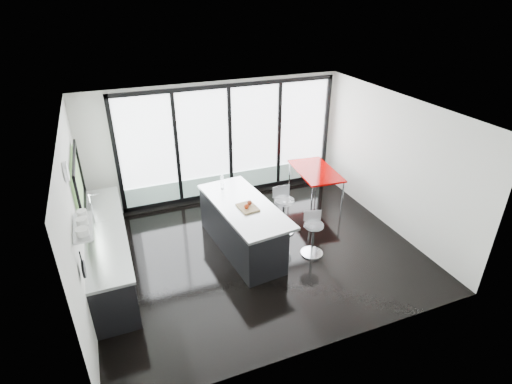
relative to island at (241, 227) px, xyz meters
name	(u,v)px	position (x,y,z in m)	size (l,w,h in m)	color
floor	(257,251)	(0.24, -0.24, -0.49)	(6.00, 5.00, 0.00)	black
ceiling	(257,112)	(0.24, -0.24, 2.31)	(6.00, 5.00, 0.00)	white
wall_back	(229,146)	(0.51, 2.23, 0.78)	(6.00, 0.09, 2.80)	silver
wall_front	(329,270)	(0.24, -2.74, 0.91)	(6.00, 0.00, 2.80)	silver
wall_left	(78,203)	(-2.73, 0.03, 1.07)	(0.26, 5.00, 2.80)	silver
wall_right	(393,163)	(3.24, -0.24, 0.91)	(0.00, 5.00, 2.80)	silver
counter_cabinets	(109,251)	(-2.43, 0.16, -0.03)	(0.69, 3.24, 1.36)	black
island	(241,227)	(0.00, 0.00, 0.00)	(1.24, 2.45, 1.25)	black
bar_stool_near	(313,239)	(1.21, -0.70, -0.15)	(0.43, 0.43, 0.68)	silver
bar_stool_far	(284,216)	(1.03, 0.23, -0.11)	(0.48, 0.48, 0.76)	silver
red_table	(315,185)	(2.30, 1.20, -0.09)	(0.85, 1.49, 0.80)	#920201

